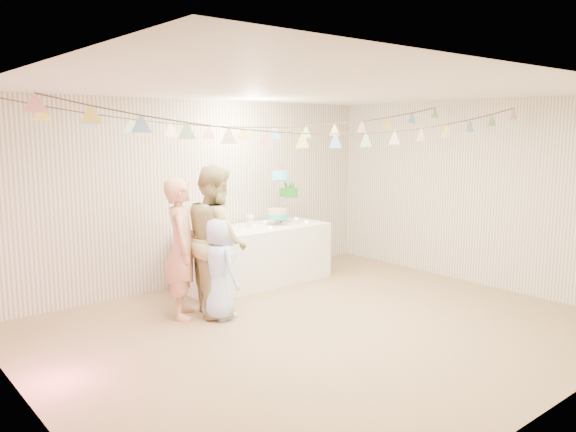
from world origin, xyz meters
TOP-DOWN VIEW (x-y plane):
  - floor at (0.00, 0.00)m, footprint 6.00×6.00m
  - ceiling at (0.00, 0.00)m, footprint 6.00×6.00m
  - back_wall at (0.00, 2.50)m, footprint 6.00×6.00m
  - front_wall at (0.00, -2.50)m, footprint 6.00×6.00m
  - left_wall at (-3.00, 0.00)m, footprint 5.00×5.00m
  - right_wall at (3.00, 0.00)m, footprint 5.00×5.00m
  - table at (0.57, 1.98)m, footprint 2.17×0.87m
  - cake_stand at (1.12, 2.03)m, footprint 0.72×0.42m
  - cake_bottom at (0.97, 1.97)m, footprint 0.31×0.31m
  - cake_middle at (1.30, 2.12)m, footprint 0.27×0.27m
  - cake_top_tier at (1.06, 2.00)m, footprint 0.25×0.25m
  - platter at (-0.07, 1.93)m, footprint 0.34×0.34m
  - posy at (0.53, 2.03)m, footprint 0.16×0.16m
  - person_adult_a at (-0.96, 1.34)m, footprint 0.64×0.71m
  - person_adult_b at (-0.56, 1.23)m, footprint 0.91×1.03m
  - person_child at (-0.66, 1.02)m, footprint 0.39×0.59m
  - bunting_back at (0.00, 1.10)m, footprint 5.60×1.10m
  - bunting_front at (0.00, -0.20)m, footprint 5.60×0.90m
  - tealight_0 at (-0.23, 1.83)m, footprint 0.04×0.04m
  - tealight_1 at (0.22, 2.16)m, footprint 0.04×0.04m
  - tealight_2 at (0.67, 1.76)m, footprint 0.04×0.04m
  - tealight_3 at (0.92, 2.20)m, footprint 0.04×0.04m
  - tealight_4 at (1.39, 1.80)m, footprint 0.04×0.04m
  - tealight_5 at (1.47, 2.13)m, footprint 0.04×0.04m
  - tealight_6 at (0.59, 2.04)m, footprint 0.04×0.04m

SIDE VIEW (x-z plane):
  - floor at x=0.00m, z-range 0.00..0.00m
  - table at x=0.57m, z-range 0.00..0.81m
  - person_child at x=-0.66m, z-range 0.00..1.20m
  - platter at x=-0.07m, z-range 0.75..0.77m
  - person_adult_a at x=-0.96m, z-range 0.00..1.64m
  - tealight_0 at x=-0.23m, z-range 0.81..0.84m
  - tealight_1 at x=0.22m, z-range 0.81..0.84m
  - tealight_2 at x=0.67m, z-range 0.81..0.84m
  - tealight_3 at x=0.92m, z-range 0.81..0.84m
  - tealight_4 at x=1.39m, z-range 0.81..0.84m
  - tealight_5 at x=1.47m, z-range 0.81..0.84m
  - tealight_6 at x=0.59m, z-range 0.81..0.84m
  - cake_bottom at x=0.97m, z-range 0.76..0.91m
  - posy at x=0.53m, z-range 0.75..0.93m
  - person_adult_b at x=-0.56m, z-range 0.00..1.78m
  - cake_middle at x=1.30m, z-range 1.00..1.22m
  - cake_stand at x=1.12m, z-range 0.75..1.55m
  - back_wall at x=0.00m, z-range 1.30..1.30m
  - front_wall at x=0.00m, z-range 1.30..1.30m
  - left_wall at x=-3.00m, z-range 1.30..1.30m
  - right_wall at x=3.00m, z-range 1.30..1.30m
  - cake_top_tier at x=1.06m, z-range 1.28..1.47m
  - bunting_front at x=0.00m, z-range 2.14..2.50m
  - bunting_back at x=0.00m, z-range 2.15..2.55m
  - ceiling at x=0.00m, z-range 2.60..2.60m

